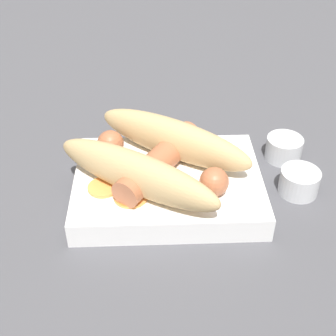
{
  "coord_description": "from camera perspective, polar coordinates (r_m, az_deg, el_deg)",
  "views": [
    {
      "loc": [
        -0.02,
        -0.39,
        0.34
      ],
      "look_at": [
        0.0,
        0.0,
        0.04
      ],
      "focal_mm": 50.0,
      "sensor_mm": 36.0,
      "label": 1
    }
  ],
  "objects": [
    {
      "name": "sausage",
      "position": [
        0.5,
        -1.05,
        0.79
      ],
      "size": [
        0.14,
        0.13,
        0.03
      ],
      "color": "#B26642",
      "rests_on": "food_tray"
    },
    {
      "name": "ground_plane",
      "position": [
        0.52,
        0.0,
        -3.29
      ],
      "size": [
        3.0,
        3.0,
        0.0
      ],
      "primitive_type": "plane",
      "color": "#4C4C51"
    },
    {
      "name": "condiment_cup_near",
      "position": [
        0.54,
        15.55,
        -1.46
      ],
      "size": [
        0.04,
        0.04,
        0.03
      ],
      "color": "silver",
      "rests_on": "ground_plane"
    },
    {
      "name": "condiment_cup_far",
      "position": [
        0.59,
        13.92,
        2.22
      ],
      "size": [
        0.04,
        0.04,
        0.03
      ],
      "color": "silver",
      "rests_on": "ground_plane"
    },
    {
      "name": "bread_roll",
      "position": [
        0.49,
        -1.53,
        1.59
      ],
      "size": [
        0.22,
        0.2,
        0.05
      ],
      "color": "tan",
      "rests_on": "food_tray"
    },
    {
      "name": "food_tray",
      "position": [
        0.51,
        0.0,
        -2.11
      ],
      "size": [
        0.2,
        0.15,
        0.03
      ],
      "color": "white",
      "rests_on": "ground_plane"
    },
    {
      "name": "pickled_veggies",
      "position": [
        0.48,
        -5.65,
        -2.97
      ],
      "size": [
        0.07,
        0.06,
        0.0
      ],
      "color": "orange",
      "rests_on": "food_tray"
    }
  ]
}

